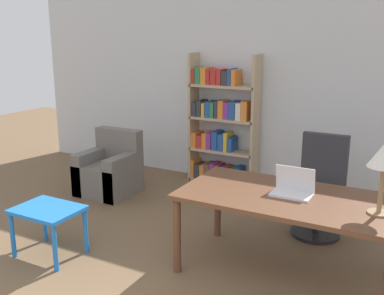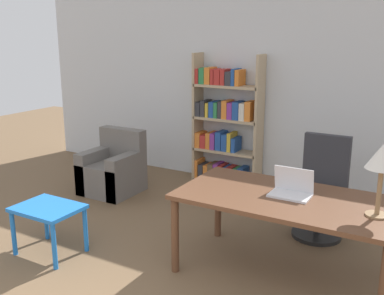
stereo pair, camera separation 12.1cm
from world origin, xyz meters
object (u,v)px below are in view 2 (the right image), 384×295
at_px(office_chair, 321,191).
at_px(armchair, 113,171).
at_px(side_table_blue, 48,214).
at_px(desk, 286,205).
at_px(table_lamp, 383,159).
at_px(bookshelf, 224,127).
at_px(laptop, 291,190).

height_order(office_chair, armchair, office_chair).
xyz_separation_m(office_chair, side_table_blue, (-2.13, -1.73, -0.07)).
relative_size(desk, table_lamp, 3.23).
bearing_deg(bookshelf, table_lamp, -41.88).
bearing_deg(laptop, table_lamp, -8.48).
bearing_deg(side_table_blue, armchair, 109.68).
bearing_deg(side_table_blue, desk, 19.36).
distance_m(office_chair, bookshelf, 1.93).
height_order(table_lamp, armchair, table_lamp).
xyz_separation_m(side_table_blue, bookshelf, (0.51, 2.73, 0.40)).
relative_size(table_lamp, side_table_blue, 0.93).
xyz_separation_m(table_lamp, side_table_blue, (-2.80, -0.67, -0.77)).
relative_size(table_lamp, armchair, 0.69).
distance_m(armchair, bookshelf, 1.62).
bearing_deg(side_table_blue, bookshelf, 79.36).
relative_size(laptop, office_chair, 0.32).
xyz_separation_m(side_table_blue, armchair, (-0.59, 1.66, -0.12)).
distance_m(table_lamp, bookshelf, 3.10).
bearing_deg(bookshelf, office_chair, -31.59).
bearing_deg(side_table_blue, table_lamp, 13.54).
relative_size(desk, side_table_blue, 3.00).
height_order(table_lamp, side_table_blue, table_lamp).
xyz_separation_m(armchair, bookshelf, (1.11, 1.07, 0.52)).
height_order(office_chair, bookshelf, bookshelf).
bearing_deg(laptop, armchair, 161.89).
distance_m(laptop, armchair, 2.88).
xyz_separation_m(laptop, side_table_blue, (-2.10, -0.78, -0.38)).
bearing_deg(desk, side_table_blue, -160.64).
height_order(desk, bookshelf, bookshelf).
height_order(side_table_blue, bookshelf, bookshelf).
distance_m(laptop, table_lamp, 0.81).
distance_m(laptop, office_chair, 1.00).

